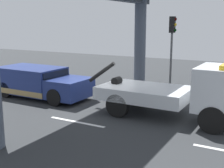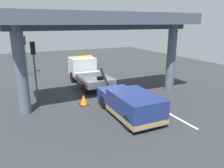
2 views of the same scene
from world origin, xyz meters
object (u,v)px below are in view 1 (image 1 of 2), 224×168
at_px(traffic_light_near, 172,37).
at_px(traffic_cone_orange, 107,90).
at_px(towed_van_green, 39,83).
at_px(tow_truck_white, 188,92).

xyz_separation_m(traffic_light_near, traffic_cone_orange, (-2.66, -2.77, -2.76)).
height_order(towed_van_green, traffic_light_near, traffic_light_near).
bearing_deg(traffic_cone_orange, towed_van_green, -147.02).
bearing_deg(traffic_cone_orange, traffic_light_near, 46.16).
bearing_deg(towed_van_green, traffic_light_near, 39.77).
height_order(traffic_light_near, traffic_cone_orange, traffic_light_near).
bearing_deg(traffic_light_near, tow_truck_white, -64.17).
distance_m(tow_truck_white, traffic_cone_orange, 5.41).
bearing_deg(traffic_cone_orange, tow_truck_white, -21.71).
height_order(towed_van_green, traffic_cone_orange, towed_van_green).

